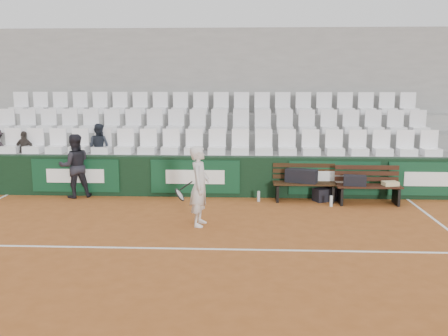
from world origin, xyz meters
TOP-DOWN VIEW (x-y plane):
  - ground at (0.00, 0.00)m, footprint 80.00×80.00m
  - court_baseline at (0.00, 0.00)m, footprint 18.00×0.06m
  - back_barrier at (0.07, 3.99)m, footprint 18.00×0.34m
  - grandstand_tier_front at (0.00, 4.62)m, footprint 18.00×0.95m
  - grandstand_tier_mid at (0.00, 5.58)m, footprint 18.00×0.95m
  - grandstand_tier_back at (0.00, 6.53)m, footprint 18.00×0.95m
  - grandstand_rear_wall at (0.00, 7.15)m, footprint 18.00×0.30m
  - seat_row_front at (0.00, 4.45)m, footprint 11.90×0.44m
  - seat_row_mid at (0.00, 5.40)m, footprint 11.90×0.44m
  - seat_row_back at (0.00, 6.35)m, footprint 11.90×0.44m
  - bench_left at (2.46, 3.59)m, footprint 1.50×0.56m
  - bench_right at (3.92, 3.35)m, footprint 1.50×0.56m
  - sports_bag_left at (2.38, 3.62)m, footprint 0.80×0.55m
  - sports_bag_right at (3.59, 3.31)m, footprint 0.54×0.32m
  - towel at (4.42, 3.34)m, footprint 0.39×0.32m
  - sports_bag_ground at (2.95, 3.61)m, footprint 0.60×0.50m
  - water_bottle_near at (1.36, 3.47)m, footprint 0.07×0.07m
  - water_bottle_far at (3.02, 3.07)m, footprint 0.07×0.07m
  - tennis_player at (0.14, 1.44)m, footprint 0.72×0.62m
  - ball_kid at (-3.16, 3.70)m, footprint 0.95×0.86m
  - spectator_b at (-4.75, 4.50)m, footprint 0.62×0.33m
  - spectator_c at (-2.78, 4.50)m, footprint 0.71×0.62m

SIDE VIEW (x-z plane):
  - ground at x=0.00m, z-range 0.00..0.00m
  - court_baseline at x=0.00m, z-range 0.00..0.01m
  - water_bottle_near at x=1.36m, z-range 0.00..0.25m
  - water_bottle_far at x=3.02m, z-range 0.00..0.25m
  - sports_bag_ground at x=2.95m, z-range 0.00..0.31m
  - bench_left at x=2.46m, z-range 0.00..0.45m
  - bench_right at x=3.92m, z-range 0.00..0.45m
  - towel at x=4.42m, z-range 0.45..0.55m
  - grandstand_tier_front at x=0.00m, z-range 0.00..1.00m
  - back_barrier at x=0.07m, z-range 0.00..1.00m
  - sports_bag_right at x=3.59m, z-range 0.45..0.69m
  - sports_bag_left at x=2.38m, z-range 0.45..0.77m
  - grandstand_tier_mid at x=0.00m, z-range 0.00..1.45m
  - ball_kid at x=-3.16m, z-range 0.00..1.58m
  - tennis_player at x=0.14m, z-range 0.00..1.61m
  - grandstand_tier_back at x=0.00m, z-range 0.00..1.90m
  - seat_row_front at x=0.00m, z-range 1.00..1.63m
  - spectator_b at x=-4.75m, z-range 1.00..2.01m
  - spectator_c at x=-2.78m, z-range 1.00..2.22m
  - seat_row_mid at x=0.00m, z-range 1.45..2.08m
  - grandstand_rear_wall at x=0.00m, z-range 0.00..4.40m
  - seat_row_back at x=0.00m, z-range 1.90..2.53m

